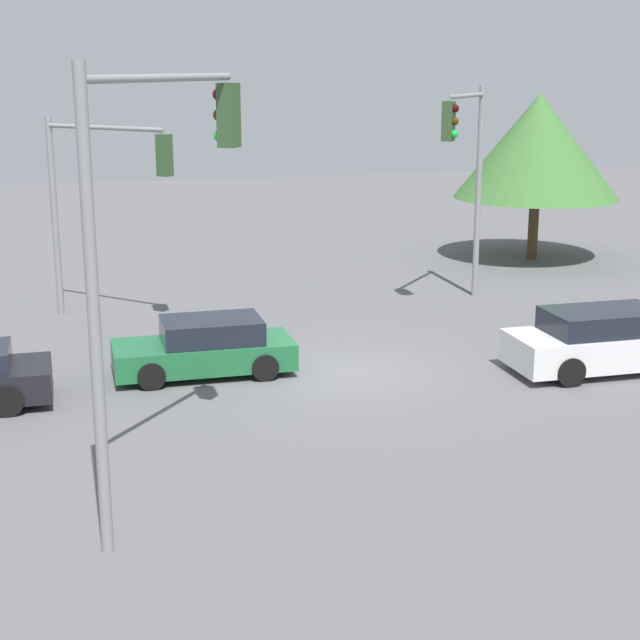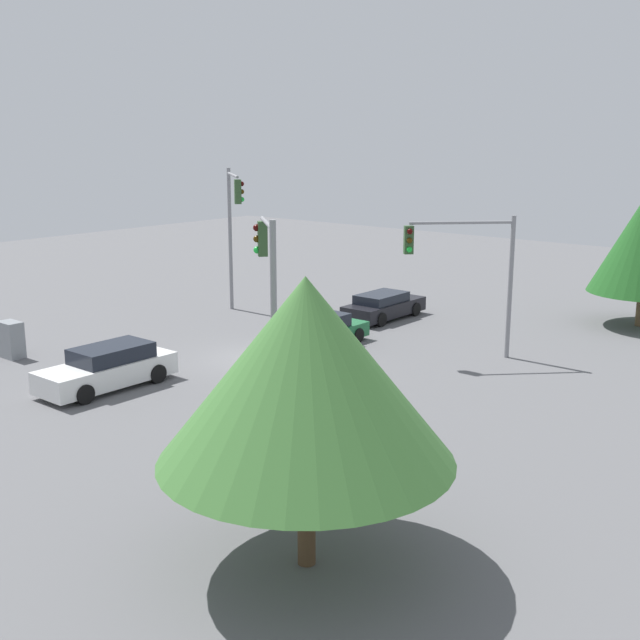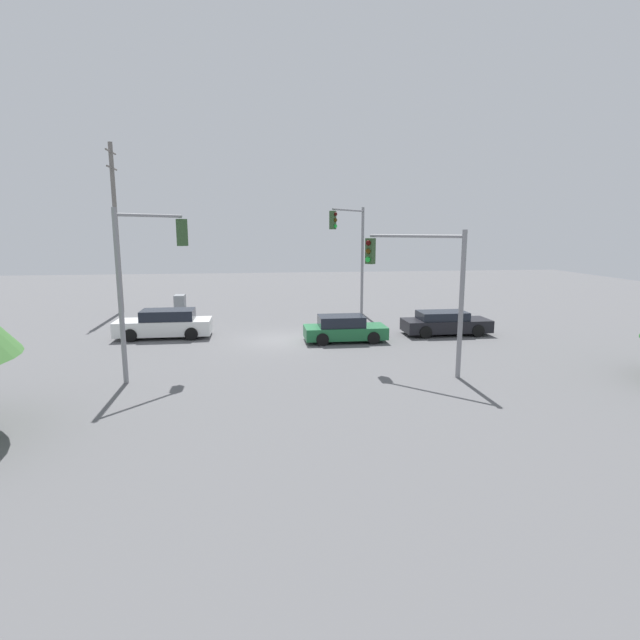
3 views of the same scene
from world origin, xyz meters
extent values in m
plane|color=#5B5B5E|center=(0.00, 0.00, 0.00)|extent=(80.00, 80.00, 0.00)
cube|color=#1E6638|center=(0.69, 3.15, 0.47)|extent=(1.71, 4.06, 0.60)
cube|color=black|center=(0.69, 2.95, 1.03)|extent=(1.50, 2.23, 0.53)
cylinder|color=black|center=(-0.12, 4.41, 0.31)|extent=(0.22, 0.61, 0.61)
cylinder|color=black|center=(1.50, 4.41, 0.31)|extent=(0.22, 0.61, 0.61)
cylinder|color=black|center=(-0.12, 1.89, 0.31)|extent=(0.22, 0.61, 0.61)
cylinder|color=black|center=(1.50, 1.89, 0.31)|extent=(0.22, 0.61, 0.61)
cube|color=silver|center=(-1.38, -6.00, 0.56)|extent=(1.78, 4.79, 0.75)
cube|color=black|center=(-1.38, -5.76, 1.19)|extent=(1.57, 2.63, 0.52)
cylinder|color=black|center=(-0.54, -7.48, 0.33)|extent=(0.22, 0.66, 0.66)
cylinder|color=black|center=(-2.23, -7.48, 0.33)|extent=(0.22, 0.66, 0.66)
cylinder|color=black|center=(-0.54, -4.51, 0.33)|extent=(0.22, 0.66, 0.66)
cylinder|color=black|center=(-2.23, -4.51, 0.33)|extent=(0.22, 0.66, 0.66)
cube|color=black|center=(-0.24, 8.77, 0.50)|extent=(1.74, 4.57, 0.64)
cube|color=black|center=(-0.24, 8.55, 1.03)|extent=(1.53, 2.51, 0.43)
cylinder|color=black|center=(-1.07, 10.19, 0.32)|extent=(0.22, 0.65, 0.65)
cylinder|color=black|center=(0.58, 10.19, 0.32)|extent=(0.22, 0.65, 0.65)
cylinder|color=black|center=(-1.07, 7.36, 0.32)|extent=(0.22, 0.65, 0.65)
cylinder|color=black|center=(0.58, 7.36, 0.32)|extent=(0.22, 0.65, 0.65)
cylinder|color=gray|center=(6.45, -6.01, 3.14)|extent=(0.18, 0.18, 6.28)
cylinder|color=gray|center=(5.34, -5.04, 6.03)|extent=(2.31, 2.03, 0.12)
cube|color=#2D4C28|center=(4.23, -4.07, 5.40)|extent=(0.44, 0.43, 1.05)
sphere|color=#360503|center=(4.11, -4.20, 5.74)|extent=(0.22, 0.22, 0.22)
sphere|color=#392605|center=(4.11, -4.20, 5.40)|extent=(0.22, 0.22, 0.22)
sphere|color=green|center=(4.11, -4.20, 5.06)|extent=(0.22, 0.22, 0.22)
cylinder|color=gray|center=(7.35, 6.28, 2.76)|extent=(0.18, 0.18, 5.52)
cylinder|color=gray|center=(5.94, 4.87, 5.27)|extent=(2.91, 2.90, 0.12)
cube|color=#2D4C28|center=(4.53, 3.47, 4.64)|extent=(0.44, 0.44, 1.05)
sphere|color=#360503|center=(4.65, 3.35, 4.98)|extent=(0.22, 0.22, 0.22)
sphere|color=#392605|center=(4.65, 3.35, 4.64)|extent=(0.22, 0.22, 0.22)
sphere|color=green|center=(4.65, 3.35, 4.31)|extent=(0.22, 0.22, 0.22)
cylinder|color=gray|center=(-7.34, 5.71, 3.46)|extent=(0.18, 0.18, 6.92)
cylinder|color=gray|center=(-5.80, 4.49, 6.67)|extent=(3.16, 2.53, 0.12)
cube|color=#2D4C28|center=(-4.26, 3.27, 6.05)|extent=(0.44, 0.43, 1.05)
sphere|color=#360503|center=(-4.15, 3.41, 6.38)|extent=(0.22, 0.22, 0.22)
sphere|color=#392605|center=(-4.15, 3.41, 6.05)|extent=(0.22, 0.22, 0.22)
sphere|color=green|center=(-4.15, 3.41, 5.71)|extent=(0.22, 0.22, 0.22)
cube|color=gray|center=(-7.47, -6.03, 0.71)|extent=(1.00, 0.63, 1.43)
cylinder|color=brown|center=(9.53, 14.97, 0.78)|extent=(0.37, 0.37, 1.55)
cylinder|color=#4C3823|center=(11.36, -10.39, 1.12)|extent=(0.37, 0.37, 2.25)
cone|color=#3D7033|center=(11.36, -10.39, 4.08)|extent=(5.86, 5.86, 3.66)
camera|label=1|loc=(-20.66, 6.01, 6.86)|focal=55.00mm
camera|label=2|loc=(20.96, -21.54, 8.47)|focal=45.00mm
camera|label=3|loc=(24.72, -1.24, 5.53)|focal=28.00mm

